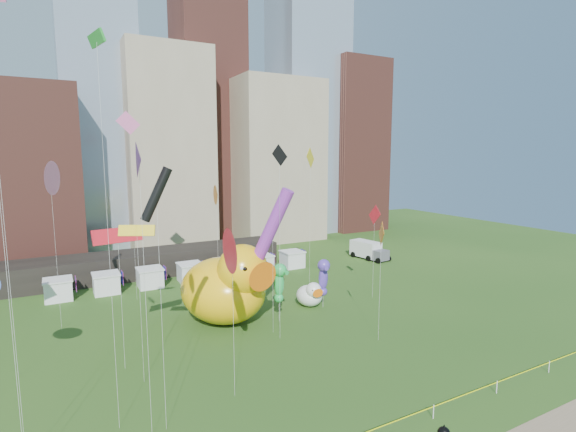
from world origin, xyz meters
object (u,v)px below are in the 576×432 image
seahorse_green (279,280)px  seahorse_purple (324,274)px  small_duck (310,295)px  big_duck (227,286)px  box_truck (368,250)px

seahorse_green → seahorse_purple: bearing=-2.6°
small_duck → seahorse_green: seahorse_green is taller
big_duck → box_truck: size_ratio=1.74×
seahorse_purple → box_truck: 23.79m
seahorse_green → seahorse_purple: (5.89, 1.22, -0.57)m
box_truck → big_duck: bearing=-162.3°
big_duck → small_duck: bearing=-19.7°
seahorse_purple → small_duck: bearing=153.1°
small_duck → seahorse_green: (-4.85, -2.24, 2.90)m
big_duck → small_duck: size_ratio=3.07×
small_duck → big_duck: bearing=-176.1°
seahorse_purple → seahorse_green: bearing=-150.9°
seahorse_green → seahorse_purple: 6.04m
seahorse_purple → box_truck: size_ratio=0.80×
small_duck → seahorse_purple: seahorse_purple is taller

